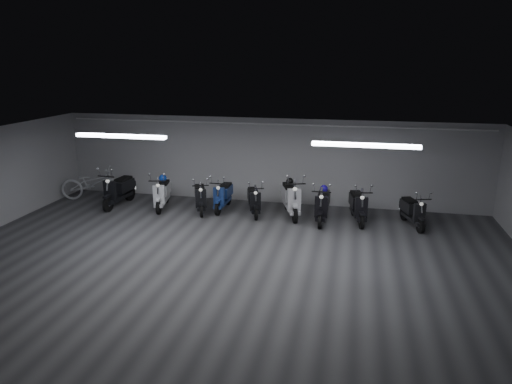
% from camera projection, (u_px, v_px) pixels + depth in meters
% --- Properties ---
extents(floor, '(14.00, 10.00, 0.01)m').
position_uv_depth(floor, '(227.00, 264.00, 10.72)').
color(floor, '#37373A').
rests_on(floor, ground).
extents(ceiling, '(14.00, 10.00, 0.01)m').
position_uv_depth(ceiling, '(224.00, 145.00, 9.94)').
color(ceiling, gray).
rests_on(ceiling, ground).
extents(back_wall, '(14.00, 0.01, 2.80)m').
position_uv_depth(back_wall, '(268.00, 161.00, 15.03)').
color(back_wall, '#9E9EA0').
rests_on(back_wall, ground).
extents(front_wall, '(14.00, 0.01, 2.80)m').
position_uv_depth(front_wall, '(114.00, 329.00, 5.63)').
color(front_wall, '#9E9EA0').
rests_on(front_wall, ground).
extents(fluor_strip_left, '(2.40, 0.18, 0.08)m').
position_uv_depth(fluor_strip_left, '(121.00, 136.00, 11.51)').
color(fluor_strip_left, white).
rests_on(fluor_strip_left, ceiling).
extents(fluor_strip_right, '(2.40, 0.18, 0.08)m').
position_uv_depth(fluor_strip_right, '(365.00, 145.00, 10.28)').
color(fluor_strip_right, white).
rests_on(fluor_strip_right, ceiling).
extents(conduit, '(13.60, 0.05, 0.05)m').
position_uv_depth(conduit, '(267.00, 124.00, 14.61)').
color(conduit, white).
rests_on(conduit, back_wall).
extents(scooter_0, '(0.77, 1.93, 1.41)m').
position_uv_depth(scooter_0, '(118.00, 185.00, 14.77)').
color(scooter_0, black).
rests_on(scooter_0, floor).
extents(scooter_2, '(0.93, 1.83, 1.30)m').
position_uv_depth(scooter_2, '(162.00, 189.00, 14.55)').
color(scooter_2, silver).
rests_on(scooter_2, floor).
extents(scooter_3, '(1.12, 1.73, 1.22)m').
position_uv_depth(scooter_3, '(200.00, 193.00, 14.24)').
color(scooter_3, black).
rests_on(scooter_3, floor).
extents(scooter_4, '(0.58, 1.68, 1.24)m').
position_uv_depth(scooter_4, '(223.00, 191.00, 14.40)').
color(scooter_4, navy).
rests_on(scooter_4, floor).
extents(scooter_5, '(1.02, 1.69, 1.19)m').
position_uv_depth(scooter_5, '(254.00, 196.00, 13.99)').
color(scooter_5, black).
rests_on(scooter_5, floor).
extents(scooter_6, '(1.24, 2.06, 1.45)m').
position_uv_depth(scooter_6, '(291.00, 193.00, 13.82)').
color(scooter_6, '#B9B9BE').
rests_on(scooter_6, floor).
extents(scooter_7, '(0.63, 1.79, 1.33)m').
position_uv_depth(scooter_7, '(323.00, 200.00, 13.32)').
color(scooter_7, black).
rests_on(scooter_7, floor).
extents(scooter_8, '(0.91, 1.83, 1.30)m').
position_uv_depth(scooter_8, '(358.00, 201.00, 13.31)').
color(scooter_8, black).
rests_on(scooter_8, floor).
extents(scooter_9, '(1.01, 1.69, 1.19)m').
position_uv_depth(scooter_9, '(413.00, 207.00, 12.95)').
color(scooter_9, black).
rests_on(scooter_9, floor).
extents(bicycle, '(2.19, 1.30, 1.34)m').
position_uv_depth(bicycle, '(92.00, 180.00, 15.53)').
color(bicycle, silver).
rests_on(bicycle, floor).
extents(helmet_0, '(0.25, 0.25, 0.25)m').
position_uv_depth(helmet_0, '(163.00, 178.00, 14.70)').
color(helmet_0, '#0E329C').
rests_on(helmet_0, scooter_2).
extents(helmet_1, '(0.23, 0.23, 0.23)m').
position_uv_depth(helmet_1, '(290.00, 181.00, 14.00)').
color(helmet_1, black).
rests_on(helmet_1, scooter_6).
extents(helmet_2, '(0.23, 0.23, 0.23)m').
position_uv_depth(helmet_2, '(324.00, 189.00, 13.48)').
color(helmet_2, '#1A0C88').
rests_on(helmet_2, scooter_7).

